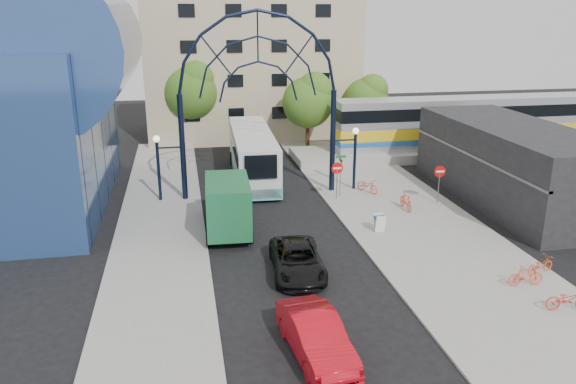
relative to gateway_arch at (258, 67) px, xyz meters
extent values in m
plane|color=black|center=(0.00, -14.00, -8.56)|extent=(120.00, 120.00, 0.00)
cube|color=gray|center=(8.00, -10.00, -8.50)|extent=(8.00, 56.00, 0.12)
cube|color=gray|center=(-6.50, -8.00, -8.50)|extent=(5.00, 50.00, 0.12)
cylinder|color=black|center=(-5.00, 0.00, -5.06)|extent=(0.36, 0.36, 7.00)
cylinder|color=black|center=(5.00, 0.00, -5.06)|extent=(0.36, 0.36, 7.00)
cylinder|color=black|center=(-6.60, 0.00, -6.56)|extent=(0.20, 0.20, 4.00)
cylinder|color=black|center=(6.60, 0.00, -6.56)|extent=(0.20, 0.20, 4.00)
sphere|color=white|center=(-6.60, 0.00, -4.36)|extent=(0.44, 0.44, 0.44)
sphere|color=white|center=(6.60, 0.00, -4.36)|extent=(0.44, 0.44, 0.44)
cylinder|color=slate|center=(4.80, -2.00, -7.34)|extent=(0.06, 0.06, 2.20)
cylinder|color=red|center=(4.80, -2.00, -6.34)|extent=(0.80, 0.04, 0.80)
cube|color=white|center=(4.80, -2.03, -6.34)|extent=(0.55, 0.02, 0.12)
cylinder|color=slate|center=(11.00, -4.00, -7.34)|extent=(0.06, 0.06, 2.20)
cylinder|color=red|center=(11.00, -4.00, -6.34)|extent=(0.76, 0.04, 0.76)
cube|color=white|center=(11.00, -4.03, -6.34)|extent=(0.55, 0.02, 0.12)
cylinder|color=slate|center=(5.20, -1.40, -7.04)|extent=(0.05, 0.05, 2.80)
cube|color=#146626|center=(5.20, -1.40, -5.74)|extent=(0.70, 0.03, 0.18)
cube|color=#146626|center=(5.20, -1.40, -5.99)|extent=(0.03, 0.70, 0.18)
cube|color=white|center=(5.60, -8.20, -7.94)|extent=(0.55, 0.26, 0.99)
cube|color=white|center=(5.60, -7.85, -7.94)|extent=(0.55, 0.26, 0.99)
cube|color=#1E59A5|center=(5.60, -8.02, -7.61)|extent=(0.55, 0.42, 0.14)
cylinder|color=#2A4883|center=(-12.00, 1.00, 1.44)|extent=(9.00, 16.00, 9.00)
cube|color=black|center=(16.00, -4.00, -6.06)|extent=(6.00, 16.00, 5.00)
cube|color=tan|center=(2.00, 21.00, -1.56)|extent=(20.00, 12.00, 14.00)
cube|color=gray|center=(20.00, 8.00, -8.16)|extent=(32.00, 5.00, 0.80)
cube|color=#B7B7BC|center=(20.00, 8.00, -5.66)|extent=(25.00, 3.00, 4.20)
cube|color=gold|center=(20.00, 8.00, -6.26)|extent=(25.10, 3.05, 0.90)
cube|color=black|center=(20.00, 8.00, -4.66)|extent=(25.05, 3.05, 1.00)
cube|color=#1E59A5|center=(20.00, 8.00, -6.96)|extent=(25.10, 3.05, 0.35)
cylinder|color=#382314|center=(6.00, 12.00, -7.30)|extent=(0.36, 0.36, 2.52)
sphere|color=#275F19|center=(6.00, 12.00, -4.22)|extent=(4.48, 4.48, 4.48)
sphere|color=#275F19|center=(6.50, 11.70, -3.10)|extent=(3.08, 3.08, 3.08)
cylinder|color=#382314|center=(-4.00, 16.00, -7.12)|extent=(0.36, 0.36, 2.88)
sphere|color=#275F19|center=(-4.00, 16.00, -3.60)|extent=(5.12, 5.12, 5.12)
sphere|color=#275F19|center=(-3.50, 15.70, -2.32)|extent=(3.52, 3.52, 3.52)
cylinder|color=#382314|center=(12.00, 14.00, -7.39)|extent=(0.36, 0.36, 2.34)
sphere|color=#275F19|center=(12.00, 14.00, -4.53)|extent=(4.16, 4.16, 4.16)
sphere|color=#275F19|center=(12.50, 13.70, -3.49)|extent=(2.86, 2.86, 2.86)
cube|color=silver|center=(0.10, 4.53, -6.64)|extent=(3.33, 12.69, 3.17)
cube|color=#5DD0CD|center=(0.10, 4.53, -7.95)|extent=(3.37, 12.70, 0.77)
cube|color=black|center=(0.10, 4.53, -5.98)|extent=(3.38, 12.45, 0.98)
cube|color=black|center=(-0.18, -1.83, -6.04)|extent=(2.07, 0.24, 1.53)
cube|color=black|center=(0.37, 10.76, -6.81)|extent=(2.63, 0.31, 1.75)
cylinder|color=black|center=(-1.10, 8.49, -8.03)|extent=(0.35, 1.06, 1.05)
cylinder|color=black|center=(1.63, 8.37, -8.03)|extent=(0.35, 1.06, 1.05)
cylinder|color=black|center=(-1.47, -0.06, -8.03)|extent=(0.35, 1.06, 1.05)
cylinder|color=black|center=(1.26, -0.18, -8.03)|extent=(0.35, 1.06, 1.05)
cube|color=black|center=(-2.60, -3.93, -7.48)|extent=(2.35, 2.44, 2.14)
cube|color=black|center=(-2.54, -2.76, -7.05)|extent=(1.95, 0.19, 0.97)
cube|color=#185C33|center=(-2.74, -6.85, -6.71)|extent=(2.56, 4.59, 2.73)
cylinder|color=black|center=(-3.73, -4.17, -8.09)|extent=(0.30, 0.95, 0.94)
cylinder|color=black|center=(-1.49, -4.28, -8.09)|extent=(0.30, 0.95, 0.94)
cylinder|color=black|center=(-3.92, -7.96, -8.09)|extent=(0.30, 0.95, 0.94)
cylinder|color=black|center=(-1.68, -8.07, -8.09)|extent=(0.30, 0.95, 0.94)
imported|color=black|center=(0.02, -12.16, -7.85)|extent=(2.72, 5.23, 1.41)
imported|color=#B60B16|center=(-0.68, -18.81, -7.76)|extent=(2.22, 5.01, 1.60)
imported|color=#FB3B32|center=(7.27, -1.00, -7.95)|extent=(1.43, 1.96, 0.98)
imported|color=#EC392F|center=(8.50, -4.79, -7.88)|extent=(0.52, 1.84, 1.10)
imported|color=#CB4E28|center=(11.23, -14.52, -8.01)|extent=(1.70, 1.00, 0.84)
imported|color=#E4472D|center=(9.83, -15.51, -7.94)|extent=(1.67, 0.57, 0.98)
imported|color=red|center=(10.26, -17.81, -7.94)|extent=(1.95, 0.94, 0.98)
camera|label=1|loc=(-4.98, -35.88, 3.33)|focal=35.00mm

